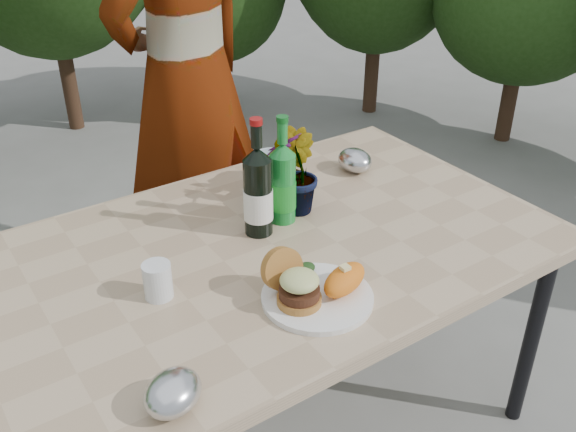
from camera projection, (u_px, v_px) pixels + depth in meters
ground at (275, 427)px, 2.20m from camera, size 80.00×80.00×0.00m
patio_table at (272, 260)px, 1.85m from camera, size 1.60×1.00×0.75m
dinner_plate at (317, 297)px, 1.59m from camera, size 0.28×0.28×0.01m
burger_stack at (295, 284)px, 1.55m from camera, size 0.11×0.16×0.11m
sweet_potato at (344, 280)px, 1.59m from camera, size 0.17×0.12×0.06m
grilled_veg at (302, 270)px, 1.66m from camera, size 0.08×0.05×0.03m
wine_bottle at (258, 193)px, 1.81m from camera, size 0.08×0.08×0.35m
sparkling_water at (283, 184)px, 1.87m from camera, size 0.08×0.08×0.33m
plastic_cup at (158, 281)px, 1.58m from camera, size 0.07×0.07×0.09m
seedling_left at (290, 163)px, 2.02m from camera, size 0.12×0.14×0.22m
seedling_mid at (296, 172)px, 1.92m from camera, size 0.14×0.16×0.26m
seedling_right at (284, 169)px, 1.95m from camera, size 0.19×0.19×0.24m
blue_bowl at (272, 169)px, 2.11m from camera, size 0.17×0.17×0.10m
foil_packet_left at (173, 393)px, 1.28m from camera, size 0.17×0.16×0.08m
foil_packet_right at (355, 160)px, 2.20m from camera, size 0.12×0.14×0.08m
person at (188, 79)px, 2.36m from camera, size 0.84×0.71×1.95m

